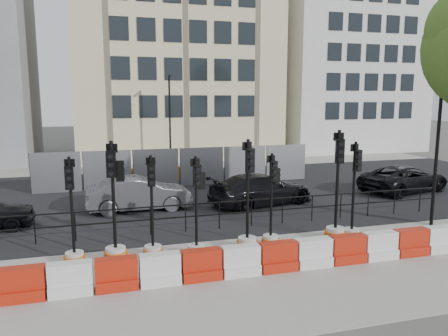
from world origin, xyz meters
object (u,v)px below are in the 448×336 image
object	(u,v)px
traffic_signal_a	(74,243)
car_c	(261,189)
traffic_signal_h	(352,221)
traffic_signal_d	(197,234)
lamp_post_near	(438,137)

from	to	relation	value
traffic_signal_a	car_c	bearing A→B (deg)	39.33
traffic_signal_a	car_c	xyz separation A→B (m)	(7.41, 4.97, 0.05)
traffic_signal_h	car_c	bearing A→B (deg)	97.28
traffic_signal_d	car_c	size ratio (longest dim) A/B	0.59
traffic_signal_d	traffic_signal_a	bearing A→B (deg)	166.21
lamp_post_near	traffic_signal_d	bearing A→B (deg)	-175.61
traffic_signal_a	traffic_signal_d	xyz separation A→B (m)	(3.41, -0.34, 0.08)
traffic_signal_d	lamp_post_near	bearing A→B (deg)	-3.78
lamp_post_near	car_c	bearing A→B (deg)	136.20
lamp_post_near	traffic_signal_d	xyz separation A→B (m)	(-8.83, -0.68, -2.51)
lamp_post_near	traffic_signal_h	xyz separation A→B (m)	(-3.69, -0.64, -2.56)
lamp_post_near	traffic_signal_h	size ratio (longest dim) A/B	1.86
traffic_signal_h	traffic_signal_a	bearing A→B (deg)	173.05
car_c	traffic_signal_a	bearing A→B (deg)	110.62
traffic_signal_a	traffic_signal_d	world-z (taller)	traffic_signal_a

